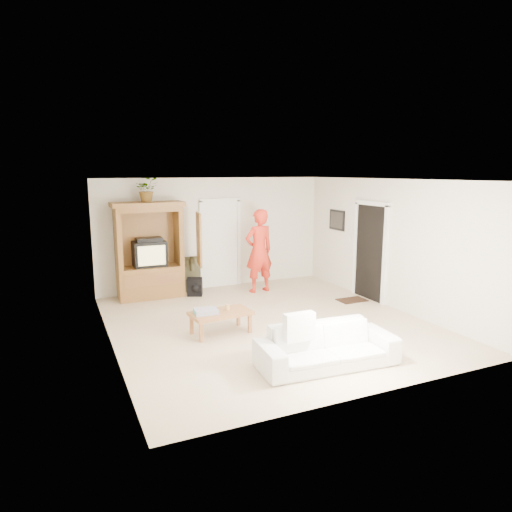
{
  "coord_description": "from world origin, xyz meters",
  "views": [
    {
      "loc": [
        -3.46,
        -7.22,
        2.74
      ],
      "look_at": [
        0.03,
        0.6,
        1.15
      ],
      "focal_mm": 32.0,
      "sensor_mm": 36.0,
      "label": 1
    }
  ],
  "objects_px": {
    "man": "(259,251)",
    "coffee_table": "(221,315)",
    "armoire": "(151,257)",
    "sofa": "(327,346)"
  },
  "relations": [
    {
      "from": "sofa",
      "to": "coffee_table",
      "type": "bearing_deg",
      "value": 120.58
    },
    {
      "from": "sofa",
      "to": "coffee_table",
      "type": "xyz_separation_m",
      "value": [
        -0.94,
        1.86,
        0.04
      ]
    },
    {
      "from": "coffee_table",
      "to": "armoire",
      "type": "bearing_deg",
      "value": 96.84
    },
    {
      "from": "man",
      "to": "sofa",
      "type": "xyz_separation_m",
      "value": [
        -0.81,
        -4.13,
        -0.66
      ]
    },
    {
      "from": "man",
      "to": "sofa",
      "type": "relative_size",
      "value": 0.96
    },
    {
      "from": "armoire",
      "to": "man",
      "type": "xyz_separation_m",
      "value": [
        2.35,
        -0.55,
        0.05
      ]
    },
    {
      "from": "armoire",
      "to": "coffee_table",
      "type": "relative_size",
      "value": 1.95
    },
    {
      "from": "armoire",
      "to": "man",
      "type": "distance_m",
      "value": 2.42
    },
    {
      "from": "man",
      "to": "coffee_table",
      "type": "xyz_separation_m",
      "value": [
        -1.75,
        -2.27,
        -0.62
      ]
    },
    {
      "from": "armoire",
      "to": "sofa",
      "type": "relative_size",
      "value": 1.05
    }
  ]
}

